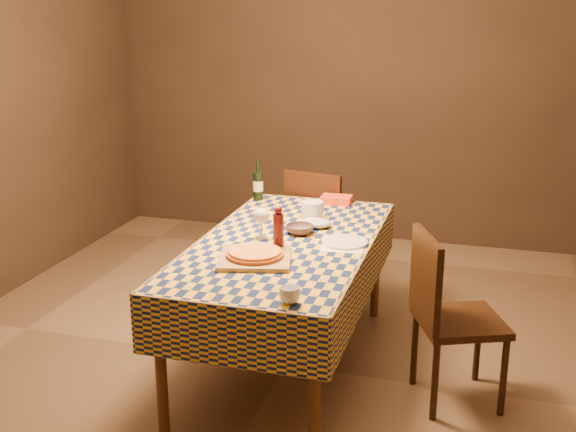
{
  "coord_description": "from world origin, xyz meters",
  "views": [
    {
      "loc": [
        1.07,
        -3.63,
        2.06
      ],
      "look_at": [
        0.0,
        0.05,
        0.9
      ],
      "focal_mm": 45.0,
      "sensor_mm": 36.0,
      "label": 1
    }
  ],
  "objects_px": {
    "cutting_board": "(255,258)",
    "pizza": "(255,253)",
    "bowl": "(300,229)",
    "dining_table": "(286,254)",
    "white_plate": "(345,242)",
    "chair_right": "(446,310)",
    "wine_bottle": "(258,185)",
    "chair_far": "(319,226)"
  },
  "relations": [
    {
      "from": "cutting_board",
      "to": "white_plate",
      "type": "bearing_deg",
      "value": 44.76
    },
    {
      "from": "chair_far",
      "to": "chair_right",
      "type": "distance_m",
      "value": 1.55
    },
    {
      "from": "pizza",
      "to": "white_plate",
      "type": "distance_m",
      "value": 0.55
    },
    {
      "from": "cutting_board",
      "to": "pizza",
      "type": "distance_m",
      "value": 0.03
    },
    {
      "from": "dining_table",
      "to": "white_plate",
      "type": "xyz_separation_m",
      "value": [
        0.32,
        0.05,
        0.08
      ]
    },
    {
      "from": "cutting_board",
      "to": "white_plate",
      "type": "height_order",
      "value": "cutting_board"
    },
    {
      "from": "bowl",
      "to": "cutting_board",
      "type": "bearing_deg",
      "value": -102.43
    },
    {
      "from": "cutting_board",
      "to": "pizza",
      "type": "bearing_deg",
      "value": -104.04
    },
    {
      "from": "wine_bottle",
      "to": "white_plate",
      "type": "xyz_separation_m",
      "value": [
        0.74,
        -0.72,
        -0.09
      ]
    },
    {
      "from": "pizza",
      "to": "white_plate",
      "type": "relative_size",
      "value": 1.53
    },
    {
      "from": "white_plate",
      "to": "chair_far",
      "type": "xyz_separation_m",
      "value": [
        -0.4,
        1.03,
        -0.25
      ]
    },
    {
      "from": "dining_table",
      "to": "chair_right",
      "type": "xyz_separation_m",
      "value": [
        0.9,
        -0.13,
        -0.17
      ]
    },
    {
      "from": "dining_table",
      "to": "chair_right",
      "type": "bearing_deg",
      "value": -8.11
    },
    {
      "from": "cutting_board",
      "to": "bowl",
      "type": "distance_m",
      "value": 0.5
    },
    {
      "from": "bowl",
      "to": "white_plate",
      "type": "xyz_separation_m",
      "value": [
        0.28,
        -0.1,
        -0.02
      ]
    },
    {
      "from": "bowl",
      "to": "wine_bottle",
      "type": "distance_m",
      "value": 0.78
    },
    {
      "from": "wine_bottle",
      "to": "dining_table",
      "type": "bearing_deg",
      "value": -61.66
    },
    {
      "from": "white_plate",
      "to": "chair_right",
      "type": "xyz_separation_m",
      "value": [
        0.57,
        -0.18,
        -0.25
      ]
    },
    {
      "from": "wine_bottle",
      "to": "chair_far",
      "type": "height_order",
      "value": "wine_bottle"
    },
    {
      "from": "dining_table",
      "to": "wine_bottle",
      "type": "bearing_deg",
      "value": 118.34
    },
    {
      "from": "cutting_board",
      "to": "pizza",
      "type": "height_order",
      "value": "pizza"
    },
    {
      "from": "dining_table",
      "to": "pizza",
      "type": "bearing_deg",
      "value": -100.92
    },
    {
      "from": "pizza",
      "to": "wine_bottle",
      "type": "relative_size",
      "value": 1.43
    },
    {
      "from": "white_plate",
      "to": "chair_far",
      "type": "distance_m",
      "value": 1.13
    },
    {
      "from": "pizza",
      "to": "chair_far",
      "type": "xyz_separation_m",
      "value": [
        -0.01,
        1.41,
        -0.28
      ]
    },
    {
      "from": "wine_bottle",
      "to": "chair_right",
      "type": "relative_size",
      "value": 0.29
    },
    {
      "from": "cutting_board",
      "to": "white_plate",
      "type": "xyz_separation_m",
      "value": [
        0.39,
        0.39,
        -0.0
      ]
    },
    {
      "from": "white_plate",
      "to": "chair_far",
      "type": "bearing_deg",
      "value": 111.01
    },
    {
      "from": "dining_table",
      "to": "chair_right",
      "type": "relative_size",
      "value": 1.98
    },
    {
      "from": "pizza",
      "to": "wine_bottle",
      "type": "distance_m",
      "value": 1.16
    },
    {
      "from": "cutting_board",
      "to": "pizza",
      "type": "relative_size",
      "value": 0.95
    },
    {
      "from": "dining_table",
      "to": "bowl",
      "type": "bearing_deg",
      "value": 74.22
    },
    {
      "from": "wine_bottle",
      "to": "chair_far",
      "type": "distance_m",
      "value": 0.58
    },
    {
      "from": "bowl",
      "to": "chair_right",
      "type": "relative_size",
      "value": 0.17
    },
    {
      "from": "white_plate",
      "to": "chair_right",
      "type": "relative_size",
      "value": 0.27
    },
    {
      "from": "bowl",
      "to": "white_plate",
      "type": "relative_size",
      "value": 0.63
    },
    {
      "from": "wine_bottle",
      "to": "chair_right",
      "type": "bearing_deg",
      "value": -34.4
    },
    {
      "from": "cutting_board",
      "to": "chair_right",
      "type": "xyz_separation_m",
      "value": [
        0.96,
        0.21,
        -0.26
      ]
    },
    {
      "from": "chair_far",
      "to": "chair_right",
      "type": "xyz_separation_m",
      "value": [
        0.97,
        -1.21,
        0.0
      ]
    },
    {
      "from": "pizza",
      "to": "bowl",
      "type": "relative_size",
      "value": 2.4
    },
    {
      "from": "chair_far",
      "to": "pizza",
      "type": "bearing_deg",
      "value": -89.74
    },
    {
      "from": "pizza",
      "to": "chair_right",
      "type": "xyz_separation_m",
      "value": [
        0.96,
        0.21,
        -0.28
      ]
    }
  ]
}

